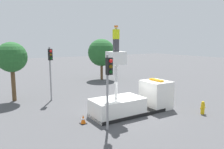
% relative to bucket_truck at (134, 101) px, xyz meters
% --- Properties ---
extents(ground_plane, '(120.00, 120.00, 0.00)m').
position_rel_bucket_truck_xyz_m(ground_plane, '(-0.60, 0.00, -0.93)').
color(ground_plane, '#4C4C4F').
extents(bucket_truck, '(6.55, 2.20, 4.65)m').
position_rel_bucket_truck_xyz_m(bucket_truck, '(0.00, 0.00, 0.00)').
color(bucket_truck, black).
rests_on(bucket_truck, ground).
extents(worker, '(0.40, 0.26, 1.75)m').
position_rel_bucket_truck_xyz_m(worker, '(-1.65, 0.00, 4.60)').
color(worker, '#38383D').
rests_on(worker, bucket_truck).
extents(traffic_light_pole, '(0.34, 0.57, 4.57)m').
position_rel_bucket_truck_xyz_m(traffic_light_pole, '(-3.37, -1.87, 2.32)').
color(traffic_light_pole, gray).
rests_on(traffic_light_pole, ground).
extents(traffic_light_across, '(0.34, 0.57, 4.84)m').
position_rel_bucket_truck_xyz_m(traffic_light_across, '(-4.29, 6.60, 2.51)').
color(traffic_light_across, gray).
rests_on(traffic_light_across, ground).
extents(fire_hydrant, '(0.52, 0.28, 0.98)m').
position_rel_bucket_truck_xyz_m(fire_hydrant, '(4.10, -2.98, -0.45)').
color(fire_hydrant, gold).
rests_on(fire_hydrant, ground).
extents(traffic_cone_rear, '(0.41, 0.41, 0.60)m').
position_rel_bucket_truck_xyz_m(traffic_cone_rear, '(-4.23, -0.05, -0.64)').
color(traffic_cone_rear, black).
rests_on(traffic_cone_rear, ground).
extents(tree_left_bg, '(2.67, 2.67, 5.31)m').
position_rel_bucket_truck_xyz_m(tree_left_bg, '(-7.18, 8.38, 2.99)').
color(tree_left_bg, brown).
rests_on(tree_left_bg, ground).
extents(tree_right_bg, '(3.78, 3.78, 5.69)m').
position_rel_bucket_truck_xyz_m(tree_right_bg, '(5.06, 13.99, 2.86)').
color(tree_right_bg, brown).
rests_on(tree_right_bg, ground).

